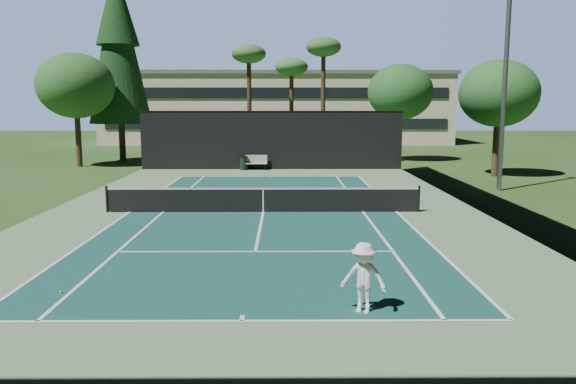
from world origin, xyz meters
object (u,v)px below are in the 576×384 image
(tennis_ball_a, at_px, (61,292))
(tennis_ball_b, at_px, (225,206))
(tennis_net, at_px, (263,199))
(tennis_ball_d, at_px, (138,192))
(park_bench, at_px, (256,162))
(trash_bin, at_px, (244,163))
(tennis_ball_c, at_px, (239,198))
(player, at_px, (364,278))

(tennis_ball_a, bearing_deg, tennis_ball_b, 76.91)
(tennis_net, distance_m, tennis_ball_b, 2.15)
(tennis_ball_d, height_order, park_bench, park_bench)
(trash_bin, bearing_deg, tennis_ball_d, -114.98)
(tennis_ball_b, xyz_separation_m, tennis_ball_c, (0.42, 2.29, 0.01))
(park_bench, bearing_deg, tennis_ball_b, -92.55)
(trash_bin, bearing_deg, tennis_ball_a, -95.40)
(tennis_ball_d, distance_m, trash_bin, 11.07)
(tennis_ball_b, relative_size, park_bench, 0.04)
(tennis_ball_c, bearing_deg, player, -75.63)
(tennis_ball_d, bearing_deg, park_bench, 61.39)
(tennis_ball_c, bearing_deg, tennis_ball_d, 158.87)
(tennis_net, xyz_separation_m, tennis_ball_c, (-1.28, 3.50, -0.52))
(tennis_ball_a, height_order, trash_bin, trash_bin)
(tennis_ball_d, bearing_deg, tennis_ball_b, -41.63)
(trash_bin, bearing_deg, player, -80.65)
(player, bearing_deg, tennis_ball_b, 130.34)
(tennis_ball_d, bearing_deg, tennis_ball_c, -21.13)
(tennis_ball_a, bearing_deg, park_bench, 82.76)
(tennis_ball_c, distance_m, trash_bin, 12.10)
(park_bench, bearing_deg, player, -82.45)
(player, relative_size, trash_bin, 1.60)
(tennis_ball_a, distance_m, park_bench, 26.00)
(tennis_net, xyz_separation_m, tennis_ball_d, (-6.58, 5.55, -0.53))
(tennis_ball_b, bearing_deg, trash_bin, 90.82)
(tennis_net, distance_m, tennis_ball_c, 3.76)
(tennis_net, height_order, tennis_ball_b, tennis_net)
(tennis_ball_c, distance_m, tennis_ball_d, 5.68)
(player, relative_size, park_bench, 1.01)
(player, xyz_separation_m, park_bench, (-3.58, 27.05, -0.21))
(tennis_net, xyz_separation_m, trash_bin, (-1.91, 15.57, -0.08))
(player, bearing_deg, tennis_ball_a, -168.64)
(tennis_ball_a, bearing_deg, trash_bin, 84.60)
(tennis_ball_b, distance_m, tennis_ball_c, 2.33)
(tennis_net, bearing_deg, tennis_ball_b, 144.57)
(tennis_ball_a, bearing_deg, player, -10.41)
(tennis_ball_b, relative_size, trash_bin, 0.06)
(park_bench, bearing_deg, tennis_net, -86.15)
(player, bearing_deg, tennis_ball_d, 140.06)
(player, height_order, tennis_ball_d, player)
(tennis_net, height_order, tennis_ball_a, tennis_net)
(player, distance_m, tennis_ball_a, 7.01)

